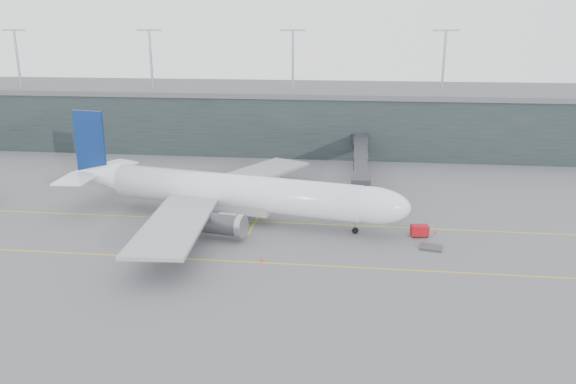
# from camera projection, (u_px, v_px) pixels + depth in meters

# --- Properties ---
(ground) EXTENTS (320.00, 320.00, 0.00)m
(ground) POSITION_uv_depth(u_px,v_px,m) (230.00, 212.00, 94.34)
(ground) COLOR #59595D
(ground) RESTS_ON ground
(taxiline_a) EXTENTS (160.00, 0.25, 0.02)m
(taxiline_a) POSITION_uv_depth(u_px,v_px,m) (225.00, 220.00, 90.53)
(taxiline_a) COLOR gold
(taxiline_a) RESTS_ON ground
(taxiline_b) EXTENTS (160.00, 0.25, 0.02)m
(taxiline_b) POSITION_uv_depth(u_px,v_px,m) (197.00, 259.00, 75.31)
(taxiline_b) COLOR gold
(taxiline_b) RESTS_ON ground
(taxiline_lead_main) EXTENTS (0.25, 60.00, 0.02)m
(taxiline_lead_main) POSITION_uv_depth(u_px,v_px,m) (277.00, 182.00, 112.78)
(taxiline_lead_main) COLOR gold
(taxiline_lead_main) RESTS_ON ground
(terminal) EXTENTS (240.00, 36.00, 29.00)m
(terminal) POSITION_uv_depth(u_px,v_px,m) (278.00, 115.00, 147.37)
(terminal) COLOR #1D2726
(terminal) RESTS_ON ground
(main_aircraft) EXTENTS (58.21, 53.90, 16.42)m
(main_aircraft) POSITION_uv_depth(u_px,v_px,m) (232.00, 192.00, 89.67)
(main_aircraft) COLOR white
(main_aircraft) RESTS_ON ground
(jet_bridge) EXTENTS (3.99, 42.84, 6.49)m
(jet_bridge) POSITION_uv_depth(u_px,v_px,m) (361.00, 156.00, 113.67)
(jet_bridge) COLOR #28282C
(jet_bridge) RESTS_ON ground
(gse_cart) EXTENTS (2.70, 1.90, 1.72)m
(gse_cart) POSITION_uv_depth(u_px,v_px,m) (420.00, 230.00, 83.31)
(gse_cart) COLOR #A40B12
(gse_cart) RESTS_ON ground
(baggage_dolly) EXTENTS (3.38, 2.91, 0.30)m
(baggage_dolly) POSITION_uv_depth(u_px,v_px,m) (431.00, 247.00, 78.98)
(baggage_dolly) COLOR #333438
(baggage_dolly) RESTS_ON ground
(uld_a) EXTENTS (2.20, 1.89, 1.77)m
(uld_a) POSITION_uv_depth(u_px,v_px,m) (221.00, 188.00, 105.23)
(uld_a) COLOR #3B3B40
(uld_a) RESTS_ON ground
(uld_b) EXTENTS (2.80, 2.54, 2.09)m
(uld_b) POSITION_uv_depth(u_px,v_px,m) (223.00, 187.00, 105.37)
(uld_b) COLOR #3B3B40
(uld_b) RESTS_ON ground
(uld_c) EXTENTS (2.42, 2.18, 1.82)m
(uld_c) POSITION_uv_depth(u_px,v_px,m) (251.00, 188.00, 104.92)
(uld_c) COLOR #3B3B40
(uld_c) RESTS_ON ground
(cone_nose) EXTENTS (0.39, 0.39, 0.63)m
(cone_nose) POSITION_uv_depth(u_px,v_px,m) (436.00, 231.00, 84.79)
(cone_nose) COLOR #CA480B
(cone_nose) RESTS_ON ground
(cone_wing_stbd) EXTENTS (0.46, 0.46, 0.73)m
(cone_wing_stbd) POSITION_uv_depth(u_px,v_px,m) (262.00, 259.00, 74.47)
(cone_wing_stbd) COLOR red
(cone_wing_stbd) RESTS_ON ground
(cone_wing_port) EXTENTS (0.40, 0.40, 0.63)m
(cone_wing_port) POSITION_uv_depth(u_px,v_px,m) (285.00, 191.00, 105.43)
(cone_wing_port) COLOR orange
(cone_wing_port) RESTS_ON ground
(cone_tail) EXTENTS (0.50, 0.50, 0.79)m
(cone_tail) POSITION_uv_depth(u_px,v_px,m) (155.00, 229.00, 85.55)
(cone_tail) COLOR orange
(cone_tail) RESTS_ON ground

